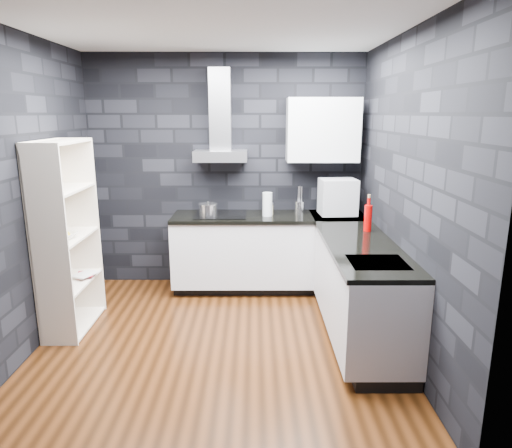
{
  "coord_description": "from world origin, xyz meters",
  "views": [
    {
      "loc": [
        0.34,
        -3.79,
        2.03
      ],
      "look_at": [
        0.35,
        0.45,
        1.0
      ],
      "focal_mm": 32.0,
      "sensor_mm": 36.0,
      "label": 1
    }
  ],
  "objects_px": {
    "storage_jar": "(269,209)",
    "utensil_crock": "(299,208)",
    "appliance_garage": "(338,197)",
    "fruit_bowl": "(63,236)",
    "bookshelf": "(67,237)",
    "glass_vase": "(267,204)",
    "pot": "(208,210)",
    "red_bottle": "(368,218)"
  },
  "relations": [
    {
      "from": "glass_vase",
      "to": "red_bottle",
      "type": "height_order",
      "value": "glass_vase"
    },
    {
      "from": "fruit_bowl",
      "to": "red_bottle",
      "type": "bearing_deg",
      "value": 6.4
    },
    {
      "from": "glass_vase",
      "to": "fruit_bowl",
      "type": "distance_m",
      "value": 2.15
    },
    {
      "from": "appliance_garage",
      "to": "fruit_bowl",
      "type": "height_order",
      "value": "appliance_garage"
    },
    {
      "from": "storage_jar",
      "to": "utensil_crock",
      "type": "bearing_deg",
      "value": 8.18
    },
    {
      "from": "glass_vase",
      "to": "appliance_garage",
      "type": "relative_size",
      "value": 0.68
    },
    {
      "from": "storage_jar",
      "to": "glass_vase",
      "type": "bearing_deg",
      "value": -104.96
    },
    {
      "from": "utensil_crock",
      "to": "bookshelf",
      "type": "bearing_deg",
      "value": -155.46
    },
    {
      "from": "glass_vase",
      "to": "appliance_garage",
      "type": "distance_m",
      "value": 0.79
    },
    {
      "from": "storage_jar",
      "to": "red_bottle",
      "type": "bearing_deg",
      "value": -38.34
    },
    {
      "from": "pot",
      "to": "appliance_garage",
      "type": "relative_size",
      "value": 0.51
    },
    {
      "from": "pot",
      "to": "utensil_crock",
      "type": "relative_size",
      "value": 1.4
    },
    {
      "from": "utensil_crock",
      "to": "bookshelf",
      "type": "xyz_separation_m",
      "value": [
        -2.27,
        -1.04,
        -0.07
      ]
    },
    {
      "from": "pot",
      "to": "utensil_crock",
      "type": "distance_m",
      "value": 1.05
    },
    {
      "from": "utensil_crock",
      "to": "fruit_bowl",
      "type": "distance_m",
      "value": 2.54
    },
    {
      "from": "utensil_crock",
      "to": "appliance_garage",
      "type": "xyz_separation_m",
      "value": [
        0.41,
        -0.15,
        0.15
      ]
    },
    {
      "from": "glass_vase",
      "to": "storage_jar",
      "type": "height_order",
      "value": "glass_vase"
    },
    {
      "from": "bookshelf",
      "to": "fruit_bowl",
      "type": "xyz_separation_m",
      "value": [
        0.0,
        -0.09,
        0.04
      ]
    },
    {
      "from": "red_bottle",
      "to": "fruit_bowl",
      "type": "distance_m",
      "value": 2.89
    },
    {
      "from": "storage_jar",
      "to": "red_bottle",
      "type": "relative_size",
      "value": 0.46
    },
    {
      "from": "appliance_garage",
      "to": "bookshelf",
      "type": "height_order",
      "value": "bookshelf"
    },
    {
      "from": "pot",
      "to": "utensil_crock",
      "type": "height_order",
      "value": "utensil_crock"
    },
    {
      "from": "red_bottle",
      "to": "bookshelf",
      "type": "relative_size",
      "value": 0.14
    },
    {
      "from": "glass_vase",
      "to": "fruit_bowl",
      "type": "xyz_separation_m",
      "value": [
        -1.9,
        -1.0,
        -0.1
      ]
    },
    {
      "from": "pot",
      "to": "red_bottle",
      "type": "height_order",
      "value": "red_bottle"
    },
    {
      "from": "glass_vase",
      "to": "storage_jar",
      "type": "xyz_separation_m",
      "value": [
        0.02,
        0.07,
        -0.07
      ]
    },
    {
      "from": "utensil_crock",
      "to": "fruit_bowl",
      "type": "relative_size",
      "value": 0.6
    },
    {
      "from": "utensil_crock",
      "to": "appliance_garage",
      "type": "distance_m",
      "value": 0.46
    },
    {
      "from": "bookshelf",
      "to": "fruit_bowl",
      "type": "bearing_deg",
      "value": -81.1
    },
    {
      "from": "red_bottle",
      "to": "pot",
      "type": "bearing_deg",
      "value": 158.05
    },
    {
      "from": "appliance_garage",
      "to": "bookshelf",
      "type": "relative_size",
      "value": 0.22
    },
    {
      "from": "utensil_crock",
      "to": "storage_jar",
      "type": "bearing_deg",
      "value": -171.82
    },
    {
      "from": "pot",
      "to": "utensil_crock",
      "type": "bearing_deg",
      "value": 7.82
    },
    {
      "from": "bookshelf",
      "to": "storage_jar",
      "type": "bearing_deg",
      "value": 36.13
    },
    {
      "from": "appliance_garage",
      "to": "fruit_bowl",
      "type": "distance_m",
      "value": 2.86
    },
    {
      "from": "storage_jar",
      "to": "appliance_garage",
      "type": "xyz_separation_m",
      "value": [
        0.77,
        -0.1,
        0.17
      ]
    },
    {
      "from": "bookshelf",
      "to": "utensil_crock",
      "type": "bearing_deg",
      "value": 33.44
    },
    {
      "from": "fruit_bowl",
      "to": "appliance_garage",
      "type": "bearing_deg",
      "value": 19.94
    },
    {
      "from": "bookshelf",
      "to": "appliance_garage",
      "type": "bearing_deg",
      "value": 27.19
    },
    {
      "from": "utensil_crock",
      "to": "red_bottle",
      "type": "xyz_separation_m",
      "value": [
        0.6,
        -0.8,
        0.06
      ]
    },
    {
      "from": "utensil_crock",
      "to": "fruit_bowl",
      "type": "height_order",
      "value": "utensil_crock"
    },
    {
      "from": "storage_jar",
      "to": "appliance_garage",
      "type": "height_order",
      "value": "appliance_garage"
    }
  ]
}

